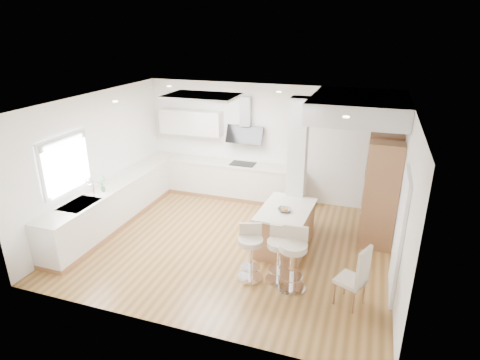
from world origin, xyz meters
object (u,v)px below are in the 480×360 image
at_px(bar_stool_c, 293,256).
at_px(dining_chair, 357,275).
at_px(peninsula, 285,228).
at_px(bar_stool_b, 279,252).
at_px(bar_stool_a, 250,250).

bearing_deg(bar_stool_c, dining_chair, -10.86).
bearing_deg(peninsula, bar_stool_b, -79.59).
bearing_deg(peninsula, bar_stool_c, -69.21).
bearing_deg(bar_stool_a, bar_stool_b, -7.87).
distance_m(bar_stool_a, bar_stool_b, 0.48).
relative_size(bar_stool_c, dining_chair, 1.03).
xyz_separation_m(peninsula, bar_stool_c, (0.39, -1.23, 0.18)).
height_order(peninsula, bar_stool_b, bar_stool_b).
xyz_separation_m(peninsula, dining_chair, (1.40, -1.38, 0.13)).
xyz_separation_m(bar_stool_a, dining_chair, (1.73, -0.20, 0.01)).
bearing_deg(bar_stool_b, bar_stool_a, -175.07).
distance_m(peninsula, bar_stool_b, 1.11).
relative_size(bar_stool_b, dining_chair, 0.93).
relative_size(bar_stool_a, dining_chair, 0.93).
relative_size(bar_stool_b, bar_stool_c, 0.91).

